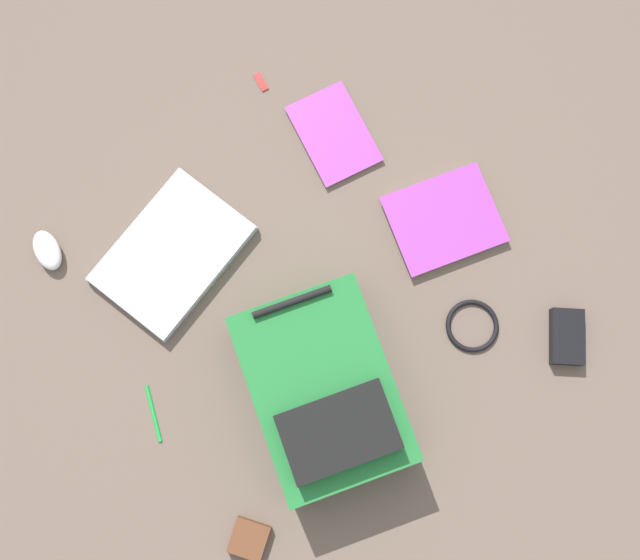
# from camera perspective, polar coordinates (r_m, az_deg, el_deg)

# --- Properties ---
(ground_plane) EXTENTS (3.55, 3.55, 0.00)m
(ground_plane) POSITION_cam_1_polar(r_m,az_deg,el_deg) (1.83, -1.10, -0.67)
(ground_plane) COLOR brown
(backpack) EXTENTS (0.41, 0.50, 0.20)m
(backpack) POSITION_cam_1_polar(r_m,az_deg,el_deg) (1.72, 0.27, -8.43)
(backpack) COLOR #1E662D
(backpack) RESTS_ON ground_plane
(laptop) EXTENTS (0.41, 0.34, 0.03)m
(laptop) POSITION_cam_1_polar(r_m,az_deg,el_deg) (1.87, -11.01, 1.95)
(laptop) COLOR #929296
(laptop) RESTS_ON ground_plane
(book_comic) EXTENTS (0.19, 0.26, 0.01)m
(book_comic) POSITION_cam_1_polar(r_m,az_deg,el_deg) (1.93, 1.04, 10.88)
(book_comic) COLOR silver
(book_comic) RESTS_ON ground_plane
(book_manual) EXTENTS (0.30, 0.27, 0.02)m
(book_manual) POSITION_cam_1_polar(r_m,az_deg,el_deg) (1.88, 9.28, 4.47)
(book_manual) COLOR silver
(book_manual) RESTS_ON ground_plane
(computer_mouse) EXTENTS (0.08, 0.11, 0.04)m
(computer_mouse) POSITION_cam_1_polar(r_m,az_deg,el_deg) (1.94, -19.80, 2.11)
(computer_mouse) COLOR silver
(computer_mouse) RESTS_ON ground_plane
(cable_coil) EXTENTS (0.13, 0.13, 0.01)m
(cable_coil) POSITION_cam_1_polar(r_m,az_deg,el_deg) (1.85, 11.36, -3.39)
(cable_coil) COLOR black
(cable_coil) RESTS_ON ground_plane
(power_brick) EXTENTS (0.14, 0.15, 0.04)m
(power_brick) POSITION_cam_1_polar(r_m,az_deg,el_deg) (1.89, 18.05, -4.08)
(power_brick) COLOR black
(power_brick) RESTS_ON ground_plane
(pen_black) EXTENTS (0.05, 0.13, 0.01)m
(pen_black) POSITION_cam_1_polar(r_m,az_deg,el_deg) (1.84, -12.42, -9.77)
(pen_black) COLOR #198C33
(pen_black) RESTS_ON ground_plane
(earbud_pouch) EXTENTS (0.11, 0.11, 0.03)m
(earbud_pouch) POSITION_cam_1_polar(r_m,az_deg,el_deg) (1.82, -5.35, -18.80)
(earbud_pouch) COLOR #59331E
(earbud_pouch) RESTS_ON ground_plane
(usb_stick) EXTENTS (0.02, 0.05, 0.01)m
(usb_stick) POSITION_cam_1_polar(r_m,az_deg,el_deg) (2.00, -4.46, 14.64)
(usb_stick) COLOR #B21919
(usb_stick) RESTS_ON ground_plane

